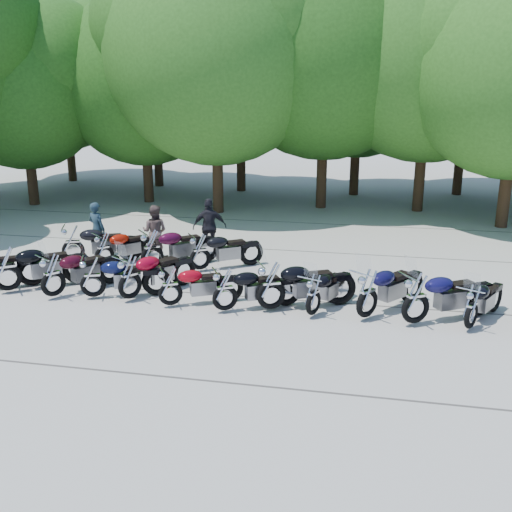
% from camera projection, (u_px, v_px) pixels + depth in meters
% --- Properties ---
extents(ground, '(90.00, 90.00, 0.00)m').
position_uv_depth(ground, '(243.00, 320.00, 13.82)').
color(ground, '#A49F94').
rests_on(ground, ground).
extents(tree_1, '(6.97, 6.97, 8.55)m').
position_uv_depth(tree_1, '(22.00, 86.00, 25.25)').
color(tree_1, '#3A2614').
rests_on(tree_1, ground).
extents(tree_2, '(7.31, 7.31, 8.97)m').
position_uv_depth(tree_2, '(143.00, 80.00, 25.78)').
color(tree_2, '#3A2614').
rests_on(tree_2, ground).
extents(tree_3, '(8.70, 8.70, 10.67)m').
position_uv_depth(tree_3, '(216.00, 53.00, 23.29)').
color(tree_3, '#3A2614').
rests_on(tree_3, ground).
extents(tree_4, '(9.13, 9.13, 11.20)m').
position_uv_depth(tree_4, '(326.00, 46.00, 24.16)').
color(tree_4, '#3A2614').
rests_on(tree_4, ground).
extents(tree_5, '(9.04, 9.04, 11.10)m').
position_uv_depth(tree_5, '(430.00, 47.00, 23.51)').
color(tree_5, '#3A2614').
rests_on(tree_5, ground).
extents(tree_9, '(7.59, 7.59, 9.32)m').
position_uv_depth(tree_9, '(64.00, 76.00, 31.37)').
color(tree_9, '#3A2614').
rests_on(tree_9, ground).
extents(tree_10, '(7.78, 7.78, 9.55)m').
position_uv_depth(tree_10, '(154.00, 73.00, 29.76)').
color(tree_10, '#3A2614').
rests_on(tree_10, ground).
extents(tree_11, '(7.56, 7.56, 9.28)m').
position_uv_depth(tree_11, '(240.00, 76.00, 28.44)').
color(tree_11, '#3A2614').
rests_on(tree_11, ground).
extents(tree_12, '(7.88, 7.88, 9.67)m').
position_uv_depth(tree_12, '(359.00, 71.00, 27.35)').
color(tree_12, '#3A2614').
rests_on(tree_12, ground).
extents(tree_13, '(8.31, 8.31, 10.20)m').
position_uv_depth(tree_13, '(469.00, 64.00, 27.29)').
color(tree_13, '#3A2614').
rests_on(tree_13, ground).
extents(motorcycle_1, '(2.40, 2.13, 1.40)m').
position_uv_depth(motorcycle_1, '(7.00, 267.00, 15.36)').
color(motorcycle_1, black).
rests_on(motorcycle_1, ground).
extents(motorcycle_2, '(1.87, 2.30, 1.30)m').
position_uv_depth(motorcycle_2, '(52.00, 274.00, 14.99)').
color(motorcycle_2, '#320612').
rests_on(motorcycle_2, ground).
extents(motorcycle_3, '(2.28, 1.42, 1.24)m').
position_uv_depth(motorcycle_3, '(92.00, 276.00, 14.95)').
color(motorcycle_3, black).
rests_on(motorcycle_3, ground).
extents(motorcycle_4, '(1.88, 2.34, 1.32)m').
position_uv_depth(motorcycle_4, '(129.00, 276.00, 14.82)').
color(motorcycle_4, maroon).
rests_on(motorcycle_4, ground).
extents(motorcycle_5, '(2.11, 1.50, 1.16)m').
position_uv_depth(motorcycle_5, '(170.00, 285.00, 14.40)').
color(motorcycle_5, '#990512').
rests_on(motorcycle_5, ground).
extents(motorcycle_6, '(2.21, 1.62, 1.22)m').
position_uv_depth(motorcycle_6, '(225.00, 288.00, 14.06)').
color(motorcycle_6, black).
rests_on(motorcycle_6, ground).
extents(motorcycle_7, '(2.52, 1.76, 1.38)m').
position_uv_depth(motorcycle_7, '(271.00, 284.00, 14.11)').
color(motorcycle_7, black).
rests_on(motorcycle_7, ground).
extents(motorcycle_8, '(1.40, 2.12, 1.16)m').
position_uv_depth(motorcycle_8, '(314.00, 293.00, 13.83)').
color(motorcycle_8, black).
rests_on(motorcycle_8, ground).
extents(motorcycle_9, '(2.05, 2.34, 1.36)m').
position_uv_depth(motorcycle_9, '(368.00, 292.00, 13.63)').
color(motorcycle_9, black).
rests_on(motorcycle_9, ground).
extents(motorcycle_10, '(2.48, 1.93, 1.39)m').
position_uv_depth(motorcycle_10, '(416.00, 297.00, 13.28)').
color(motorcycle_10, '#100E3E').
rests_on(motorcycle_10, ground).
extents(motorcycle_11, '(1.54, 2.11, 1.17)m').
position_uv_depth(motorcycle_11, '(472.00, 306.00, 13.06)').
color(motorcycle_11, black).
rests_on(motorcycle_11, ground).
extents(motorcycle_14, '(2.42, 1.51, 1.31)m').
position_uv_depth(motorcycle_14, '(73.00, 242.00, 17.89)').
color(motorcycle_14, black).
rests_on(motorcycle_14, ground).
extents(motorcycle_15, '(1.83, 2.01, 1.18)m').
position_uv_depth(motorcycle_15, '(104.00, 248.00, 17.55)').
color(motorcycle_15, '#9F1405').
rests_on(motorcycle_15, ground).
extents(motorcycle_16, '(2.30, 2.12, 1.36)m').
position_uv_depth(motorcycle_16, '(152.00, 248.00, 17.21)').
color(motorcycle_16, '#380720').
rests_on(motorcycle_16, ground).
extents(motorcycle_17, '(2.21, 1.82, 1.26)m').
position_uv_depth(motorcycle_17, '(200.00, 251.00, 17.12)').
color(motorcycle_17, black).
rests_on(motorcycle_17, ground).
extents(rider_0, '(0.73, 0.61, 1.71)m').
position_uv_depth(rider_0, '(97.00, 229.00, 18.66)').
color(rider_0, '#1D323E').
rests_on(rider_0, ground).
extents(rider_1, '(0.81, 0.63, 1.66)m').
position_uv_depth(rider_1, '(155.00, 232.00, 18.45)').
color(rider_1, brown).
rests_on(rider_1, ground).
extents(rider_2, '(1.14, 0.76, 1.80)m').
position_uv_depth(rider_2, '(210.00, 227.00, 18.73)').
color(rider_2, black).
rests_on(rider_2, ground).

